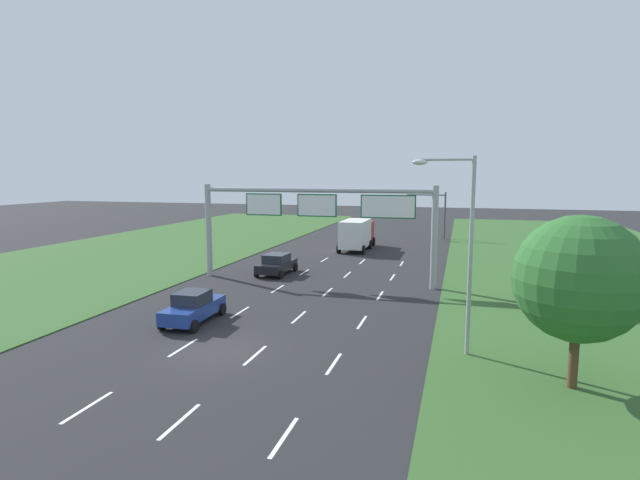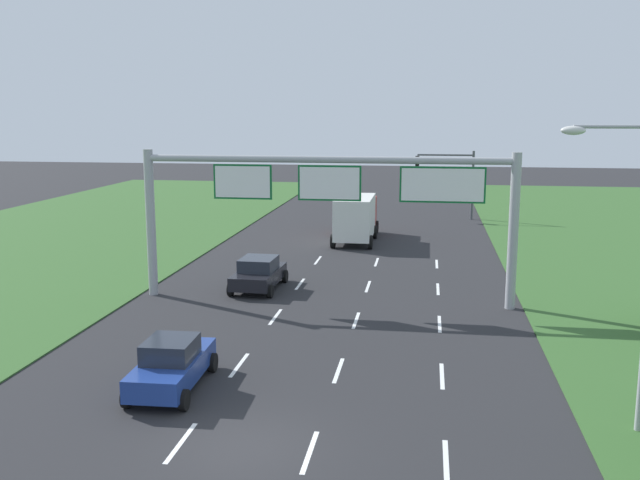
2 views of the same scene
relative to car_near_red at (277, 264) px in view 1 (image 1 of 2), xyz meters
name	(u,v)px [view 1 (image 1 of 2)]	position (x,y,z in m)	size (l,w,h in m)	color
ground_plane	(218,351)	(3.61, -16.71, -0.80)	(200.00, 200.00, 0.00)	#262628
grass_verge_left	(26,278)	(-17.39, -6.71, -0.77)	(24.00, 120.00, 0.06)	#335B28
lane_dashes_inner_left	(215,328)	(1.86, -13.71, -0.80)	(0.14, 44.40, 0.01)	white
lane_dashes_inner_right	(280,334)	(5.36, -13.71, -0.80)	(0.14, 44.40, 0.01)	white
lane_dashes_slip	(350,340)	(8.86, -13.71, -0.80)	(0.14, 44.40, 0.01)	white
car_near_red	(277,264)	(0.00, 0.00, 0.00)	(2.28, 4.30, 1.59)	black
car_lead_silver	(193,307)	(0.31, -13.11, 0.01)	(2.10, 4.38, 1.67)	navy
box_truck	(357,233)	(3.45, 14.19, 0.89)	(2.71, 7.41, 3.12)	#B21E19
sign_gantry	(319,214)	(3.93, -1.82, 4.16)	(17.24, 0.44, 7.00)	#9EA0A5
traffic_light_mast	(429,207)	(9.88, 25.26, 3.06)	(4.76, 0.49, 5.60)	#47494F
street_lamp	(462,238)	(13.75, -14.19, 4.28)	(2.61, 0.32, 8.50)	#9EA0A5
roadside_tree_near	(579,279)	(17.78, -16.68, 3.28)	(4.53, 4.53, 6.36)	#513823
roadside_tree_mid	(539,261)	(18.19, -4.41, 1.86)	(2.51, 2.51, 3.93)	#513823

